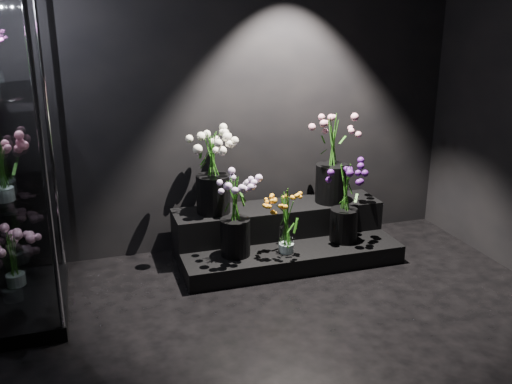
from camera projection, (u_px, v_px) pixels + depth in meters
name	position (u px, v px, depth m)	size (l,w,h in m)	color
floor	(320.00, 374.00, 3.26)	(4.00, 4.00, 0.00)	black
wall_back	(227.00, 84.00, 4.64)	(4.00, 4.00, 0.00)	black
display_riser	(282.00, 235.00, 4.81)	(1.78, 0.79, 0.40)	black
display_case	(0.00, 155.00, 3.60)	(0.60, 1.01, 2.21)	black
bouquet_orange_bells	(287.00, 220.00, 4.43)	(0.27, 0.27, 0.52)	white
bouquet_lilac	(235.00, 212.00, 4.36)	(0.43, 0.43, 0.63)	black
bouquet_purple	(345.00, 198.00, 4.63)	(0.43, 0.43, 0.66)	black
bouquet_cream_roses	(213.00, 168.00, 4.57)	(0.37, 0.37, 0.68)	black
bouquet_pink_roses	(333.00, 155.00, 4.80)	(0.50, 0.50, 0.75)	black
bouquet_case_pink	(0.00, 166.00, 3.44)	(0.35, 0.35, 0.41)	white
bouquet_case_base_pink	(13.00, 256.00, 4.02)	(0.42, 0.42, 0.41)	white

